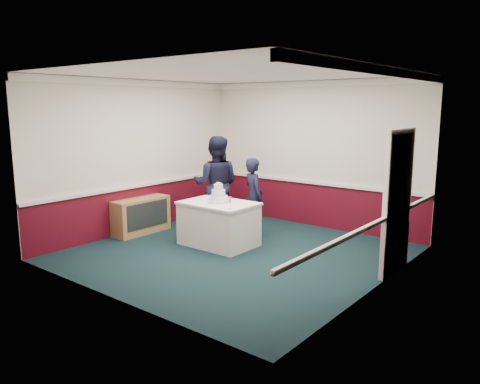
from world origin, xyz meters
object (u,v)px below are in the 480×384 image
Objects in this scene: cake_table at (219,223)px; wedding_cake at (218,196)px; sideboard at (141,216)px; person_woman at (254,197)px; cake_knife at (210,204)px; person_man at (216,184)px; champagne_flute at (230,201)px.

wedding_cake reaches higher than cake_table.
sideboard is 2.26m from person_woman.
person_man is at bearing 137.34° from cake_knife.
cake_table is 0.44m from cake_knife.
champagne_flute is (0.53, -0.08, 0.14)m from cake_knife.
cake_table is at bearing 11.38° from sideboard.
person_man is (-0.65, 0.68, 0.06)m from wedding_cake.
cake_table is at bearing 93.40° from cake_knife.
champagne_flute reaches higher than cake_table.
wedding_cake reaches higher than cake_knife.
cake_table is 6.44× the size of champagne_flute.
sideboard is 0.79× the size of person_woman.
person_man reaches higher than cake_table.
sideboard is at bearing -178.24° from champagne_flute.
person_man reaches higher than champagne_flute.
sideboard is 5.85× the size of champagne_flute.
champagne_flute is at bearing 1.76° from sideboard.
person_man is (-0.65, 0.68, 0.56)m from cake_table.
person_man is (-0.62, 0.88, 0.17)m from cake_knife.
cake_table is 1.09m from person_man.
cake_knife is at bearing 112.58° from person_woman.
wedding_cake is 0.57m from champagne_flute.
person_woman is at bearing 33.70° from sideboard.
person_woman is (1.85, 1.24, 0.41)m from sideboard.
champagne_flute is at bearing 3.34° from cake_knife.
wedding_cake reaches higher than sideboard.
sideboard is 0.91× the size of cake_table.
champagne_flute is (2.23, 0.07, 0.58)m from sideboard.
cake_knife is 1.07× the size of champagne_flute.
cake_knife is (-0.03, -0.20, 0.39)m from cake_table.
cake_knife is (-0.03, -0.20, -0.11)m from wedding_cake.
cake_table is 0.50m from wedding_cake.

